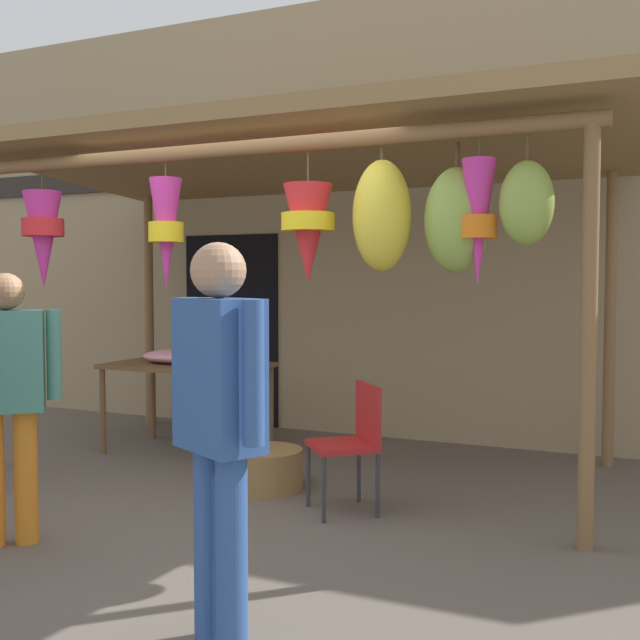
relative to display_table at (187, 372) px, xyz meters
name	(u,v)px	position (x,y,z in m)	size (l,w,h in m)	color
ground_plane	(226,501)	(1.08, -1.15, -0.72)	(30.00, 30.00, 0.00)	#60564C
shop_facade	(360,219)	(1.08, 1.44, 1.42)	(11.88, 0.29, 4.27)	#9E8966
market_stall_canopy	(302,173)	(1.26, -0.29, 1.63)	(5.05, 2.59, 2.67)	brown
display_table	(187,372)	(0.00, 0.00, 0.00)	(1.38, 0.82, 0.79)	brown
flower_heap_on_table	(180,356)	(-0.06, -0.02, 0.14)	(0.69, 0.48, 0.12)	pink
folding_chair	(353,436)	(1.97, -1.00, -0.21)	(0.56, 0.56, 0.84)	#AD1E1E
wicker_basket_by_table	(265,469)	(1.19, -0.77, -0.57)	(0.55, 0.55, 0.29)	olive
shopper_by_bananas	(7,386)	(0.39, -2.39, 0.20)	(0.47, 0.43, 1.56)	orange
passerby_at_right	(219,410)	(2.15, -2.95, 0.28)	(0.54, 0.38, 1.68)	#2D5193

